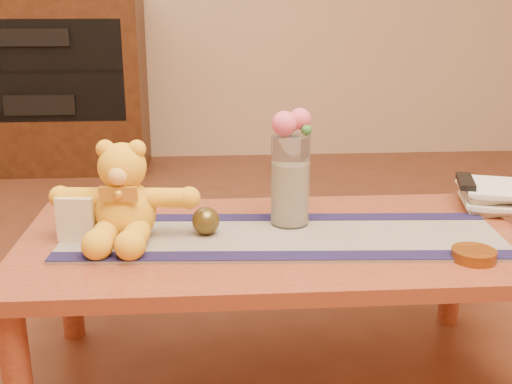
{
  "coord_description": "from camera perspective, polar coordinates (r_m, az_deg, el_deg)",
  "views": [
    {
      "loc": [
        -0.16,
        -1.62,
        1.09
      ],
      "look_at": [
        -0.05,
        0.0,
        0.58
      ],
      "focal_mm": 44.13,
      "sensor_mm": 36.0,
      "label": 1
    }
  ],
  "objects": [
    {
      "name": "floor",
      "position": [
        1.96,
        1.52,
        -16.4
      ],
      "size": [
        5.5,
        5.5,
        0.0
      ],
      "primitive_type": "plane",
      "color": "#532717",
      "rests_on": "ground"
    },
    {
      "name": "coffee_table_top",
      "position": [
        1.76,
        1.63,
        -4.64
      ],
      "size": [
        1.4,
        0.7,
        0.04
      ],
      "primitive_type": "cube",
      "color": "maroon",
      "rests_on": "floor"
    },
    {
      "name": "table_leg_fl",
      "position": [
        1.67,
        -20.78,
        -15.9
      ],
      "size": [
        0.07,
        0.07,
        0.41
      ],
      "primitive_type": "cylinder",
      "color": "maroon",
      "rests_on": "floor"
    },
    {
      "name": "table_leg_bl",
      "position": [
        2.16,
        -16.54,
        -7.57
      ],
      "size": [
        0.07,
        0.07,
        0.41
      ],
      "primitive_type": "cylinder",
      "color": "maroon",
      "rests_on": "floor"
    },
    {
      "name": "table_leg_br",
      "position": [
        2.25,
        17.37,
        -6.57
      ],
      "size": [
        0.07,
        0.07,
        0.41
      ],
      "primitive_type": "cylinder",
      "color": "maroon",
      "rests_on": "floor"
    },
    {
      "name": "persian_runner",
      "position": [
        1.74,
        2.42,
        -4.06
      ],
      "size": [
        1.22,
        0.42,
        0.01
      ],
      "primitive_type": "cube",
      "rotation": [
        0.0,
        0.0,
        -0.06
      ],
      "color": "#231B4B",
      "rests_on": "coffee_table_top"
    },
    {
      "name": "runner_border_near",
      "position": [
        1.6,
        2.7,
        -5.78
      ],
      "size": [
        1.2,
        0.13,
        0.0
      ],
      "primitive_type": "cube",
      "rotation": [
        0.0,
        0.0,
        -0.06
      ],
      "color": "#161237",
      "rests_on": "persian_runner"
    },
    {
      "name": "runner_border_far",
      "position": [
        1.87,
        2.18,
        -2.3
      ],
      "size": [
        1.2,
        0.13,
        0.0
      ],
      "primitive_type": "cube",
      "rotation": [
        0.0,
        0.0,
        -0.06
      ],
      "color": "#161237",
      "rests_on": "persian_runner"
    },
    {
      "name": "teddy_bear",
      "position": [
        1.72,
        -11.85,
        0.01
      ],
      "size": [
        0.4,
        0.34,
        0.25
      ],
      "primitive_type": null,
      "rotation": [
        0.0,
        0.0,
        -0.09
      ],
      "color": "gold",
      "rests_on": "persian_runner"
    },
    {
      "name": "pillar_candle",
      "position": [
        1.78,
        -15.65,
        -1.99
      ],
      "size": [
        0.11,
        0.11,
        0.12
      ],
      "primitive_type": "cube",
      "rotation": [
        0.0,
        0.0,
        -0.14
      ],
      "color": "beige",
      "rests_on": "persian_runner"
    },
    {
      "name": "candle_wick",
      "position": [
        1.76,
        -15.82,
        0.04
      ],
      "size": [
        0.0,
        0.0,
        0.01
      ],
      "primitive_type": "cylinder",
      "rotation": [
        0.0,
        0.0,
        -0.14
      ],
      "color": "black",
      "rests_on": "pillar_candle"
    },
    {
      "name": "glass_vase",
      "position": [
        1.79,
        3.12,
        1.08
      ],
      "size": [
        0.11,
        0.11,
        0.26
      ],
      "primitive_type": "cylinder",
      "color": "silver",
      "rests_on": "persian_runner"
    },
    {
      "name": "potpourri_fill",
      "position": [
        1.8,
        3.1,
        -0.11
      ],
      "size": [
        0.09,
        0.09,
        0.18
      ],
      "primitive_type": "cylinder",
      "color": "beige",
      "rests_on": "glass_vase"
    },
    {
      "name": "rose_left",
      "position": [
        1.73,
        2.59,
        6.21
      ],
      "size": [
        0.07,
        0.07,
        0.07
      ],
      "primitive_type": "sphere",
      "color": "#E4506F",
      "rests_on": "glass_vase"
    },
    {
      "name": "rose_right",
      "position": [
        1.75,
        4.01,
        6.64
      ],
      "size": [
        0.06,
        0.06,
        0.06
      ],
      "primitive_type": "sphere",
      "color": "#E4506F",
      "rests_on": "glass_vase"
    },
    {
      "name": "blue_flower_back",
      "position": [
        1.78,
        3.39,
        6.28
      ],
      "size": [
        0.04,
        0.04,
        0.04
      ],
      "primitive_type": "sphere",
      "color": "#5471B7",
      "rests_on": "glass_vase"
    },
    {
      "name": "blue_flower_side",
      "position": [
        1.77,
        2.15,
        5.92
      ],
      "size": [
        0.04,
        0.04,
        0.04
      ],
      "primitive_type": "sphere",
      "color": "#5471B7",
      "rests_on": "glass_vase"
    },
    {
      "name": "leaf_sprig",
      "position": [
        1.74,
        4.6,
        5.61
      ],
      "size": [
        0.03,
        0.03,
        0.03
      ],
      "primitive_type": "sphere",
      "color": "#33662D",
      "rests_on": "glass_vase"
    },
    {
      "name": "bronze_ball",
      "position": [
        1.73,
        -4.57,
        -2.62
      ],
      "size": [
        0.09,
        0.09,
        0.08
      ],
      "primitive_type": "sphere",
      "rotation": [
        0.0,
        0.0,
        -0.21
      ],
      "color": "#4E401A",
      "rests_on": "persian_runner"
    },
    {
      "name": "book_bottom",
      "position": [
        2.1,
        18.25,
        -0.96
      ],
      "size": [
        0.21,
        0.25,
        0.02
      ],
      "primitive_type": "imported",
      "rotation": [
        0.0,
        0.0,
        -0.22
      ],
      "color": "beige",
      "rests_on": "coffee_table_top"
    },
    {
      "name": "book_lower",
      "position": [
        2.09,
        18.45,
        -0.5
      ],
      "size": [
        0.23,
        0.27,
        0.02
      ],
      "primitive_type": "imported",
      "rotation": [
        0.0,
        0.0,
        -0.36
      ],
      "color": "beige",
      "rests_on": "book_bottom"
    },
    {
      "name": "book_upper",
      "position": [
        2.09,
        18.18,
        0.07
      ],
      "size": [
        0.2,
        0.25,
        0.02
      ],
      "primitive_type": "imported",
      "rotation": [
        0.0,
        0.0,
        -0.16
      ],
      "color": "beige",
      "rests_on": "book_lower"
    },
    {
      "name": "book_top",
      "position": [
        2.08,
        18.51,
        0.51
      ],
      "size": [
        0.23,
        0.26,
        0.02
      ],
      "primitive_type": "imported",
      "rotation": [
        0.0,
        0.0,
        -0.32
      ],
      "color": "beige",
      "rests_on": "book_upper"
    },
    {
      "name": "tv_remote",
      "position": [
        2.07,
        18.47,
        0.92
      ],
      "size": [
        0.09,
        0.17,
        0.02
      ],
      "primitive_type": "cube",
      "rotation": [
        0.0,
        0.0,
        -0.27
      ],
      "color": "black",
      "rests_on": "book_top"
    },
    {
      "name": "amber_dish",
      "position": [
        1.68,
        19.13,
        -5.41
      ],
      "size": [
        0.14,
        0.14,
        0.03
      ],
      "primitive_type": "cylinder",
      "rotation": [
        0.0,
        0.0,
        0.29
      ],
      "color": "#BF5914",
      "rests_on": "coffee_table_top"
    },
    {
      "name": "media_cabinet",
      "position": [
        4.26,
        -18.29,
        9.23
      ],
      "size": [
        1.2,
        0.5,
        1.1
      ],
      "primitive_type": "cube",
      "color": "black",
      "rests_on": "floor"
    },
    {
      "name": "cabinet_cavity",
      "position": [
        4.02,
        -19.23,
        10.29
      ],
      "size": [
        1.02,
        0.03,
        0.61
      ],
      "primitive_type": "cube",
      "color": "black",
      "rests_on": "media_cabinet"
    },
    {
      "name": "cabinet_shelf",
      "position": [
        4.11,
        -18.93,
        10.44
      ],
      "size": [
        1.02,
        0.2,
        0.02
      ],
      "primitive_type": "cube",
      "color": "black",
      "rests_on": "media_cabinet"
    },
    {
      "name": "stereo_upper",
      "position": [
        4.11,
        -19.13,
        13.21
      ],
      "size": [
        0.42,
        0.28,
        0.1
      ],
      "primitive_type": "cube",
      "color": "black",
      "rests_on": "media_cabinet"
    },
    {
      "name": "stereo_lower",
      "position": [
        4.15,
        -18.59,
        7.77
      ],
      "size": [
        0.42,
        0.28,
        0.12
      ],
      "primitive_type": "cube",
      "color": "black",
      "rests_on": "media_cabinet"
    }
  ]
}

